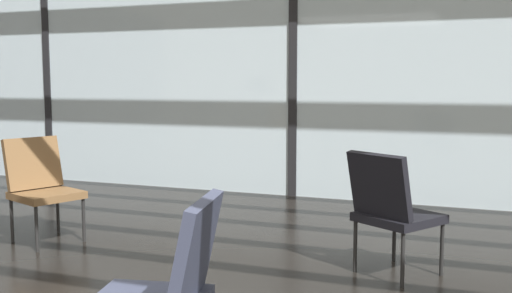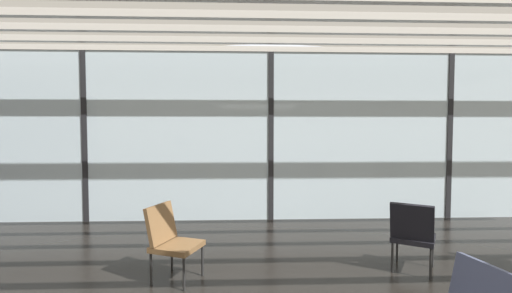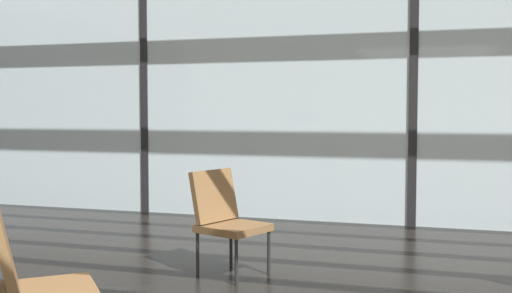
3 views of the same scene
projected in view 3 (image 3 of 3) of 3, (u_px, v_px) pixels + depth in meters
glass_curtain_wall at (414, 91)px, 7.25m from camera, size 14.00×0.08×3.21m
window_mullion_0 at (146, 93)px, 8.28m from camera, size 0.10×0.12×3.21m
window_mullion_1 at (414, 91)px, 7.25m from camera, size 0.10×0.12×3.21m
parked_airplane at (434, 64)px, 12.26m from camera, size 14.66×4.58×4.58m
lounge_chair_1 at (225, 216)px, 5.15m from camera, size 0.66×0.64×0.87m
lounge_chair_2 at (31, 278)px, 3.24m from camera, size 0.71×0.71×0.87m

